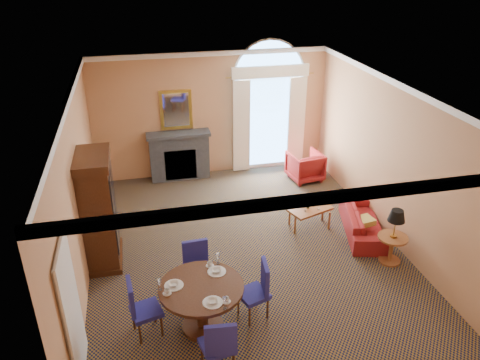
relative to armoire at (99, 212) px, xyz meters
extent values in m
plane|color=black|center=(2.72, -0.27, -1.06)|extent=(7.50, 7.50, 0.00)
cube|color=tan|center=(2.72, 3.48, 0.54)|extent=(6.00, 0.04, 3.20)
cube|color=tan|center=(-0.28, -0.27, 0.54)|extent=(0.04, 7.50, 3.20)
cube|color=tan|center=(5.72, -0.27, 0.54)|extent=(0.04, 7.50, 3.20)
cube|color=silver|center=(2.72, -0.27, 2.14)|extent=(6.00, 7.50, 0.04)
cube|color=white|center=(2.72, -0.27, 2.08)|extent=(6.00, 7.50, 0.12)
cube|color=white|center=(-0.24, -2.67, -0.03)|extent=(0.08, 0.90, 2.06)
cube|color=#40454C|center=(1.82, 3.28, -0.46)|extent=(1.50, 0.40, 1.20)
cube|color=#40454C|center=(1.82, 3.25, 0.18)|extent=(1.60, 0.46, 0.08)
cube|color=yellow|center=(1.82, 3.45, 0.74)|extent=(0.80, 0.04, 1.00)
cube|color=silver|center=(1.82, 3.43, 0.74)|extent=(0.64, 0.02, 0.84)
cube|color=white|center=(4.22, 3.46, 0.19)|extent=(1.90, 0.04, 2.50)
cube|color=#91C2F3|center=(4.22, 3.45, 0.19)|extent=(1.70, 0.02, 2.30)
cylinder|color=white|center=(4.22, 3.46, 1.44)|extent=(1.90, 0.04, 1.90)
cube|color=white|center=(3.47, 3.34, 0.19)|extent=(0.45, 0.06, 2.45)
cube|color=white|center=(4.97, 3.34, 0.19)|extent=(0.45, 0.06, 2.45)
cube|color=white|center=(4.22, 3.34, 1.59)|extent=(2.00, 0.08, 0.30)
cube|color=#391C0C|center=(0.00, 0.00, -0.04)|extent=(0.56, 1.02, 2.03)
cube|color=#391C0C|center=(0.00, 0.00, 1.05)|extent=(0.63, 1.12, 0.16)
cube|color=#391C0C|center=(0.00, 0.00, -1.01)|extent=(0.63, 1.12, 0.10)
cylinder|color=#391C0C|center=(1.55, -2.22, -0.26)|extent=(1.31, 1.31, 0.05)
cylinder|color=#391C0C|center=(1.55, -2.22, -0.67)|extent=(0.17, 0.17, 0.77)
cylinder|color=#391C0C|center=(1.55, -2.22, -1.03)|extent=(0.65, 0.65, 0.07)
cylinder|color=white|center=(1.85, -1.93, -0.23)|extent=(0.29, 0.29, 0.01)
imported|color=white|center=(1.85, -1.93, -0.20)|extent=(0.15, 0.15, 0.04)
imported|color=white|center=(1.77, -1.75, -0.19)|extent=(0.09, 0.09, 0.07)
cylinder|color=white|center=(1.15, -2.12, -0.23)|extent=(0.29, 0.29, 0.01)
imported|color=white|center=(1.15, -2.12, -0.20)|extent=(0.15, 0.15, 0.04)
imported|color=white|center=(1.04, -2.28, -0.19)|extent=(0.09, 0.09, 0.07)
cylinder|color=white|center=(1.66, -2.62, -0.23)|extent=(0.29, 0.29, 0.01)
imported|color=white|center=(1.66, -2.62, -0.20)|extent=(0.15, 0.15, 0.04)
imported|color=white|center=(1.86, -2.65, -0.19)|extent=(0.09, 0.09, 0.07)
cube|color=navy|center=(1.59, -1.42, -0.62)|extent=(0.47, 0.47, 0.08)
cube|color=navy|center=(1.60, -1.22, -0.33)|extent=(0.44, 0.09, 0.52)
cylinder|color=#391C0C|center=(1.75, -1.24, -0.86)|extent=(0.03, 0.03, 0.40)
cylinder|color=#391C0C|center=(1.41, -1.26, -0.86)|extent=(0.03, 0.03, 0.40)
cylinder|color=#391C0C|center=(1.78, -1.58, -0.86)|extent=(0.03, 0.03, 0.40)
cylinder|color=#391C0C|center=(1.43, -1.61, -0.86)|extent=(0.03, 0.03, 0.40)
cube|color=navy|center=(1.64, -3.07, -0.62)|extent=(0.52, 0.52, 0.08)
cube|color=navy|center=(1.65, -3.27, -0.33)|extent=(0.44, 0.11, 0.52)
cylinder|color=#391C0C|center=(1.43, -2.94, -0.86)|extent=(0.03, 0.03, 0.40)
cylinder|color=#391C0C|center=(1.77, -2.87, -0.86)|extent=(0.03, 0.03, 0.40)
cube|color=navy|center=(2.39, -2.14, -0.62)|extent=(0.55, 0.55, 0.08)
cube|color=navy|center=(2.59, -2.11, -0.33)|extent=(0.11, 0.44, 0.52)
cylinder|color=#391C0C|center=(2.61, -2.24, -0.86)|extent=(0.03, 0.03, 0.40)
cylinder|color=#391C0C|center=(2.50, -1.92, -0.86)|extent=(0.03, 0.03, 0.40)
cylinder|color=#391C0C|center=(2.28, -2.35, -0.86)|extent=(0.03, 0.03, 0.40)
cylinder|color=#391C0C|center=(2.17, -2.03, -0.86)|extent=(0.03, 0.03, 0.40)
cube|color=navy|center=(0.70, -2.14, -0.62)|extent=(0.53, 0.53, 0.08)
cube|color=navy|center=(0.50, -2.12, -0.33)|extent=(0.11, 0.44, 0.52)
cylinder|color=#391C0C|center=(0.49, -2.02, -0.86)|extent=(0.03, 0.03, 0.40)
cylinder|color=#391C0C|center=(0.58, -2.35, -0.86)|extent=(0.03, 0.03, 0.40)
cylinder|color=#391C0C|center=(0.83, -1.93, -0.86)|extent=(0.03, 0.03, 0.40)
cylinder|color=#391C0C|center=(0.91, -2.26, -0.86)|extent=(0.03, 0.03, 0.40)
imported|color=maroon|center=(5.27, -0.22, -0.79)|extent=(1.16, 1.95, 0.53)
imported|color=maroon|center=(4.95, 2.47, -0.69)|extent=(0.91, 0.93, 0.74)
cube|color=#98562D|center=(4.25, 0.25, -0.62)|extent=(1.02, 0.78, 0.05)
cylinder|color=#98562D|center=(3.87, 0.07, -0.86)|extent=(0.04, 0.04, 0.40)
cylinder|color=#98562D|center=(4.63, 0.07, -0.86)|extent=(0.04, 0.04, 0.40)
cylinder|color=#98562D|center=(3.87, 0.43, -0.86)|extent=(0.04, 0.04, 0.40)
cylinder|color=#98562D|center=(4.63, 0.43, -0.86)|extent=(0.04, 0.04, 0.40)
cylinder|color=#98562D|center=(5.32, -1.28, -0.52)|extent=(0.56, 0.56, 0.04)
cylinder|color=#98562D|center=(5.32, -1.28, -0.80)|extent=(0.07, 0.07, 0.52)
cylinder|color=#98562D|center=(5.32, -1.28, -1.04)|extent=(0.41, 0.41, 0.04)
camera|label=1|loc=(0.87, -7.83, 4.34)|focal=35.00mm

